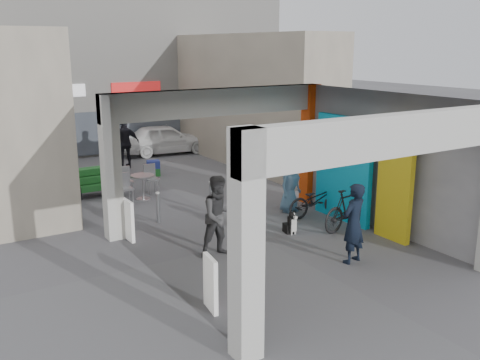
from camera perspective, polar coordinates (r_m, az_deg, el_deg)
ground at (r=13.04m, az=2.41°, el=-6.39°), size 90.00×90.00×0.00m
arcade_canopy at (r=12.08m, az=6.83°, el=3.21°), size 6.40×6.45×6.40m
far_building at (r=25.06m, az=-16.11°, el=12.31°), size 18.00×4.08×8.00m
plaza_bldg_left at (r=17.88m, az=-23.97°, el=6.30°), size 2.00×9.00×5.00m
plaza_bldg_right at (r=21.05m, az=1.22°, el=8.52°), size 2.00×9.00×5.00m
bollard_left at (r=14.30m, az=-8.74°, el=-2.94°), size 0.09×0.09×0.82m
bollard_center at (r=14.94m, az=-3.11°, el=-1.89°), size 0.09×0.09×0.90m
bollard_right at (r=15.78m, az=2.01°, el=-0.95°), size 0.09×0.09×0.92m
advert_board_near at (r=9.61m, az=-3.14°, el=-10.94°), size 0.17×0.56×1.00m
advert_board_far at (r=13.14m, az=-11.80°, el=-4.19°), size 0.11×0.55×1.00m
cafe_set at (r=16.79m, az=-11.05°, el=-0.77°), size 1.51×1.22×0.91m
produce_stand at (r=17.29m, az=-15.14°, el=-0.50°), size 1.31×0.71×0.86m
crate_stack at (r=19.48m, az=-9.22°, el=1.26°), size 0.53×0.46×0.56m
border_collie at (r=13.44m, az=5.43°, el=-4.71°), size 0.23×0.44×0.61m
man_with_dog at (r=11.71m, az=12.01°, el=-4.55°), size 0.72×0.55×1.76m
man_back_turned at (r=11.81m, az=-2.17°, el=-3.89°), size 0.92×0.73×1.84m
man_elderly at (r=15.04m, az=5.36°, el=-0.51°), size 0.88×0.71×1.56m
man_crates at (r=20.79m, az=-12.17°, el=3.85°), size 1.13×0.48×1.92m
bicycle_front at (r=14.81m, az=8.14°, el=-2.10°), size 1.80×0.71×0.93m
bicycle_rear at (r=13.88m, az=11.47°, el=-3.02°), size 1.86×0.80×1.08m
white_van at (r=23.37m, az=-8.00°, el=4.37°), size 3.94×1.97×1.29m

